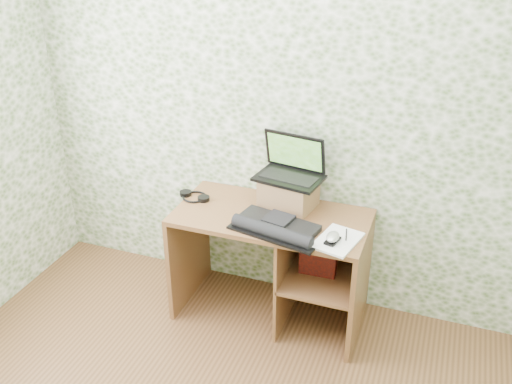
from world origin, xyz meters
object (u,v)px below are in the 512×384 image
at_px(riser, 289,193).
at_px(keyboard, 275,227).
at_px(laptop, 291,167).
at_px(desk, 284,252).
at_px(notepad, 338,240).

height_order(riser, keyboard, riser).
bearing_deg(laptop, desk, -76.32).
xyz_separation_m(desk, riser, (-0.01, 0.12, 0.36)).
bearing_deg(desk, riser, 96.34).
relative_size(desk, riser, 3.79).
bearing_deg(keyboard, riser, 104.99).
relative_size(desk, keyboard, 2.13).
bearing_deg(keyboard, laptop, 104.61).
height_order(desk, notepad, notepad).
bearing_deg(desk, laptop, 94.63).
height_order(riser, laptop, laptop).
xyz_separation_m(laptop, keyboard, (0.02, -0.36, -0.23)).
distance_m(keyboard, notepad, 0.37).
bearing_deg(notepad, riser, 154.71).
bearing_deg(keyboard, desk, 103.16).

